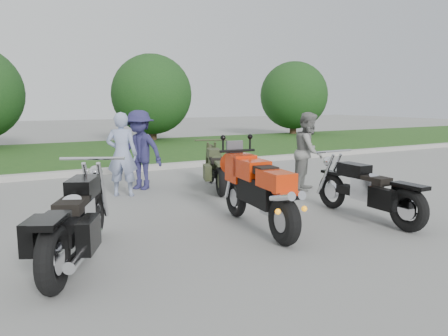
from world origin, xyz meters
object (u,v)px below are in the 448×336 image
cruiser_left (75,224)px  person_grey (309,151)px  person_stripe (122,154)px  cruiser_right (371,193)px  sportbike_red (259,189)px  person_denim (140,150)px  cruiser_sidecar (234,171)px

cruiser_left → person_grey: bearing=47.5°
person_stripe → person_grey: 3.94m
cruiser_left → cruiser_right: bearing=21.9°
person_stripe → person_grey: (3.70, -1.33, -0.01)m
sportbike_red → cruiser_left: (-2.65, -0.13, -0.14)m
cruiser_left → person_stripe: size_ratio=1.37×
cruiser_right → person_stripe: person_stripe is taller
person_grey → person_stripe: bearing=121.9°
cruiser_left → person_stripe: 3.81m
sportbike_red → person_denim: size_ratio=1.31×
sportbike_red → cruiser_left: bearing=-171.0°
cruiser_left → cruiser_sidecar: size_ratio=1.09×
cruiser_sidecar → person_stripe: bearing=-172.5°
cruiser_right → cruiser_sidecar: (-0.69, 3.24, -0.05)m
cruiser_sidecar → sportbike_red: bearing=-93.6°
person_grey → cruiser_right: bearing=-144.2°
cruiser_right → cruiser_sidecar: size_ratio=1.07×
cruiser_right → person_stripe: (-3.02, 3.74, 0.40)m
sportbike_red → cruiser_left: sportbike_red is taller
person_stripe → sportbike_red: bearing=137.6°
cruiser_right → person_grey: 2.54m
cruiser_left → person_grey: 5.67m
sportbike_red → person_grey: person_grey is taller
sportbike_red → cruiser_sidecar: sportbike_red is taller
cruiser_right → sportbike_red: bearing=168.1°
sportbike_red → cruiser_left: 2.66m
cruiser_left → person_grey: (5.24, 2.14, 0.35)m
person_stripe → person_grey: bearing=-170.6°
person_stripe → cruiser_right: bearing=158.1°
cruiser_right → person_denim: (-2.49, 4.24, 0.41)m
sportbike_red → person_stripe: bearing=114.7°
sportbike_red → person_grey: size_ratio=1.34×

